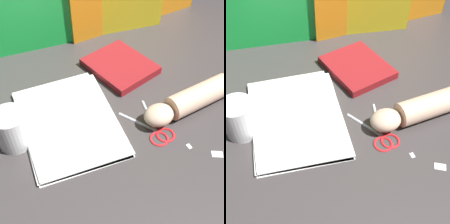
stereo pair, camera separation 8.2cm
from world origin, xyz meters
The scene contains 8 objects.
ground_plane centered at (0.00, 0.00, 0.00)m, with size 6.00×6.00×0.00m, color #3D3838.
paper_stack centered at (-0.10, 0.03, 0.01)m, with size 0.27×0.35×0.02m.
book_closed centered at (0.13, 0.20, 0.01)m, with size 0.23×0.25×0.02m.
scissors centered at (0.11, -0.09, 0.00)m, with size 0.12×0.18×0.01m.
hand_forearm centered at (0.23, -0.05, 0.03)m, with size 0.30×0.11×0.07m.
paper_scrap_near centered at (0.21, -0.22, 0.00)m, with size 0.03×0.03×0.00m.
paper_scrap_mid centered at (0.16, -0.17, 0.00)m, with size 0.01×0.02×0.00m.
mug centered at (-0.25, 0.03, 0.05)m, with size 0.09×0.09×0.10m.
Camera 1 is at (-0.22, -0.54, 0.65)m, focal length 50.00 mm.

